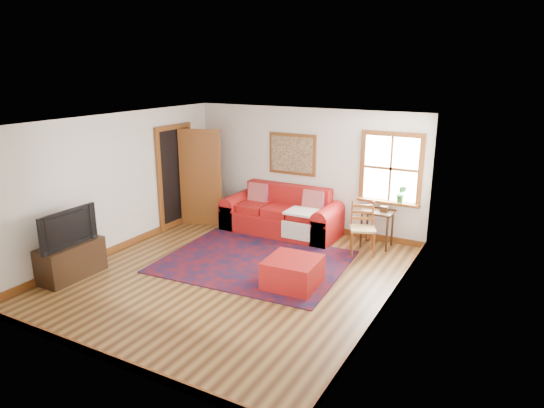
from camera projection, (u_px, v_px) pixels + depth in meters
The scene contains 13 objects.
ground at pixel (234, 275), 7.92m from camera, with size 5.50×5.50×0.00m, color #452912.
room_envelope at pixel (232, 176), 7.48m from camera, with size 5.04×5.54×2.52m.
window at pixel (392, 176), 9.02m from camera, with size 1.18×0.20×1.38m.
doorway at pixel (191, 176), 10.15m from camera, with size 0.89×1.08×2.14m.
framed_artwork at pixel (292, 154), 9.92m from camera, with size 1.05×0.07×0.85m.
persian_rug at pixel (254, 261), 8.44m from camera, with size 3.08×2.46×0.02m, color #510B11.
red_leather_sofa at pixel (282, 217), 9.90m from camera, with size 2.39×0.99×0.94m.
red_ottoman at pixel (293, 273), 7.47m from camera, with size 0.79×0.79×0.45m, color #A31515.
side_table at pixel (378, 217), 9.02m from camera, with size 0.59×0.44×0.71m.
ladder_back_chair at pixel (363, 226), 8.76m from camera, with size 0.57×0.56×0.94m.
media_cabinet at pixel (71, 260), 7.78m from camera, with size 0.47×1.04×0.57m, color #331F11.
television at pixel (64, 227), 7.55m from camera, with size 1.03×0.14×0.59m, color black.
candle_hurricane at pixel (89, 232), 7.96m from camera, with size 0.12×0.12×0.18m.
Camera 1 is at (4.05, -6.10, 3.30)m, focal length 32.00 mm.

